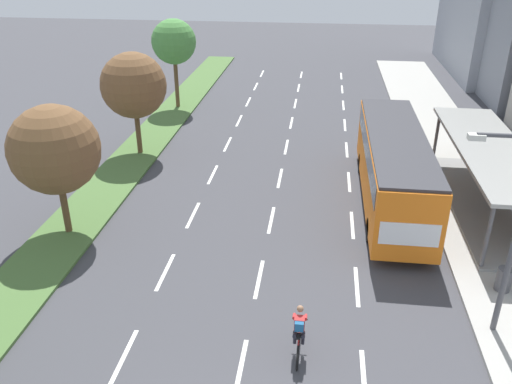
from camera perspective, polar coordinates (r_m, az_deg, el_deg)
The scene contains 13 objects.
median_strip at distance 30.71m, azimuth -12.69°, elevation 4.09°, with size 2.60×52.00×0.12m, color #4C7038.
sidewalk_right at distance 29.89m, azimuth 20.95°, elevation 2.36°, with size 4.50×52.00×0.15m, color #ADAAA3.
lane_divider_left at distance 27.51m, azimuth -4.69°, elevation 1.90°, with size 0.14×46.60×0.01m.
lane_divider_center at distance 27.05m, azimuth 2.60°, elevation 1.52°, with size 0.14×46.60×0.01m.
lane_divider_right at distance 27.03m, azimuth 10.01°, elevation 1.11°, with size 0.14×46.60×0.01m.
bus_shelter at distance 25.42m, azimuth 24.18°, elevation 2.06°, with size 2.90×11.19×2.86m.
bus at distance 24.39m, azimuth 14.65°, elevation 3.11°, with size 2.54×11.29×3.37m.
cyclist at distance 15.95m, azimuth 4.66°, elevation -14.98°, with size 0.46×1.82×1.71m.
median_tree_second at distance 21.93m, azimuth -20.91°, elevation 4.28°, with size 3.53×3.53×5.38m.
median_tree_third at distance 29.52m, azimuth -13.08°, elevation 11.12°, with size 3.53×3.53×5.60m.
median_tree_fourth at distance 37.67m, azimuth -8.86°, elevation 15.70°, with size 3.03×3.03×6.04m.
streetlight at distance 16.57m, azimuth 25.91°, elevation -3.13°, with size 1.91×0.24×6.50m.
trash_bin at distance 20.26m, azimuth 25.18°, elevation -8.52°, with size 0.52×0.52×0.85m, color #4C4C51.
Camera 1 is at (1.88, -6.72, 11.26)m, focal length 37.07 mm.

